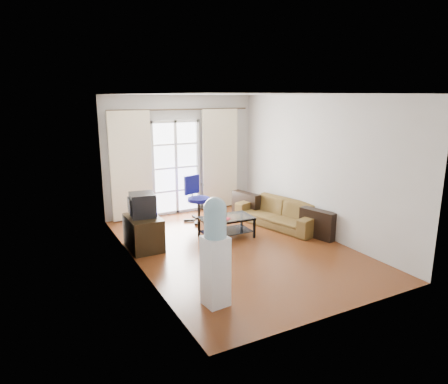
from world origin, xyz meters
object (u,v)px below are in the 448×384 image
object	(u,v)px
task_chair	(198,208)
tv_stand	(144,233)
coffee_table	(226,224)
crt_tv	(142,205)
water_cooler	(215,250)
sofa	(279,213)

from	to	relation	value
task_chair	tv_stand	bearing A→B (deg)	-163.62
tv_stand	task_chair	world-z (taller)	task_chair
coffee_table	tv_stand	world-z (taller)	tv_stand
crt_tv	water_cooler	size ratio (longest dim) A/B	0.34
coffee_table	task_chair	distance (m)	1.22
water_cooler	coffee_table	bearing A→B (deg)	52.70
sofa	task_chair	xyz separation A→B (m)	(-1.37, 1.11, 0.02)
coffee_table	task_chair	bearing A→B (deg)	92.66
tv_stand	task_chair	bearing A→B (deg)	33.71
tv_stand	water_cooler	bearing A→B (deg)	-84.41
coffee_table	crt_tv	distance (m)	1.68
crt_tv	water_cooler	bearing A→B (deg)	-77.18
sofa	water_cooler	world-z (taller)	water_cooler
coffee_table	water_cooler	world-z (taller)	water_cooler
tv_stand	task_chair	distance (m)	1.84
coffee_table	water_cooler	distance (m)	2.61
sofa	coffee_table	xyz separation A→B (m)	(-1.31, -0.11, -0.02)
coffee_table	task_chair	size ratio (longest dim) A/B	1.03
tv_stand	task_chair	size ratio (longest dim) A/B	0.81
sofa	tv_stand	xyz separation A→B (m)	(-2.89, 0.07, 0.02)
sofa	coffee_table	distance (m)	1.31
sofa	coffee_table	world-z (taller)	sofa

